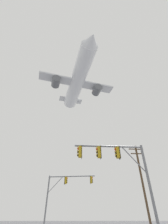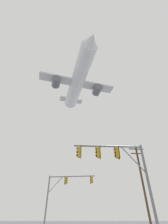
{
  "view_description": "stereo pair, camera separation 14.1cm",
  "coord_description": "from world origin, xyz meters",
  "views": [
    {
      "loc": [
        -0.46,
        -4.86,
        1.41
      ],
      "look_at": [
        0.55,
        16.34,
        15.89
      ],
      "focal_mm": 24.75,
      "sensor_mm": 36.0,
      "label": 1
    },
    {
      "loc": [
        -0.31,
        -4.86,
        1.41
      ],
      "look_at": [
        0.55,
        16.34,
        15.89
      ],
      "focal_mm": 24.75,
      "sensor_mm": 36.0,
      "label": 2
    }
  ],
  "objects": [
    {
      "name": "signal_pole_far",
      "position": [
        -2.08,
        18.97,
        4.86
      ],
      "size": [
        6.65,
        1.23,
        6.43
      ],
      "color": "slate",
      "rests_on": "ground"
    },
    {
      "name": "airplane",
      "position": [
        -0.79,
        29.67,
        37.12
      ],
      "size": [
        23.64,
        30.6,
        8.37
      ],
      "color": "white"
    },
    {
      "name": "signal_pole_near",
      "position": [
        2.81,
        7.4,
        5.0
      ],
      "size": [
        5.76,
        0.5,
        6.49
      ],
      "color": "slate",
      "rests_on": "ground"
    },
    {
      "name": "utility_pole",
      "position": [
        8.52,
        17.33,
        5.54
      ],
      "size": [
        2.2,
        0.28,
        10.47
      ],
      "color": "brown",
      "rests_on": "ground"
    }
  ]
}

